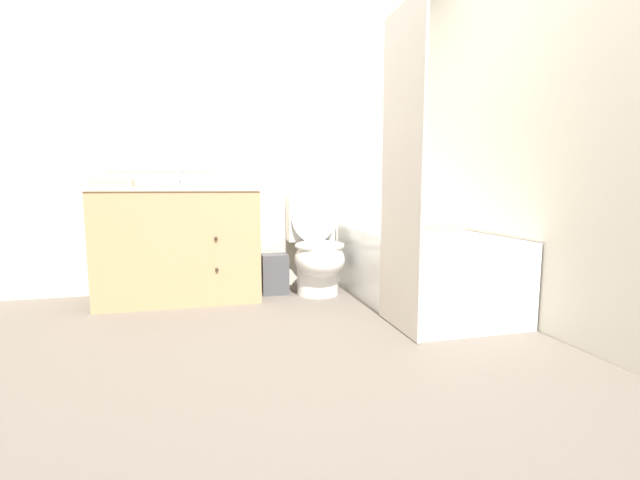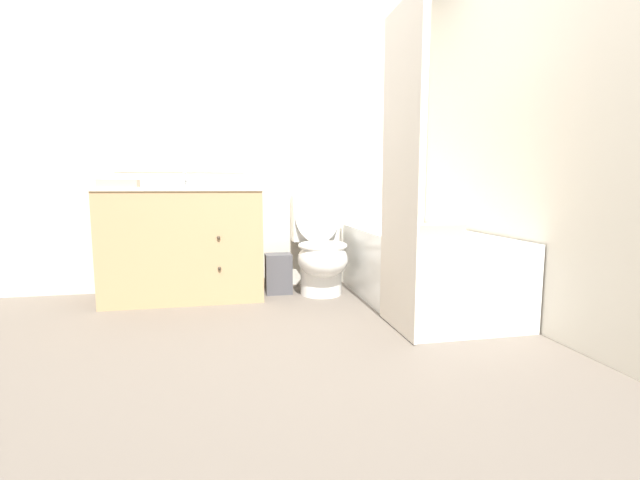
# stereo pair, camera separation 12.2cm
# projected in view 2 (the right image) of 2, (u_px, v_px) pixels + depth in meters

# --- Properties ---
(ground_plane) EXTENTS (14.00, 14.00, 0.00)m
(ground_plane) POSITION_uv_depth(u_px,v_px,m) (323.00, 369.00, 2.02)
(ground_plane) COLOR #6B6056
(wall_back) EXTENTS (8.00, 0.06, 2.50)m
(wall_back) POSITION_uv_depth(u_px,v_px,m) (278.00, 140.00, 3.61)
(wall_back) COLOR silver
(wall_back) RESTS_ON ground_plane
(wall_right) EXTENTS (0.05, 2.78, 2.50)m
(wall_right) POSITION_uv_depth(u_px,v_px,m) (487.00, 130.00, 3.00)
(wall_right) COLOR silver
(wall_right) RESTS_ON ground_plane
(vanity_cabinet) EXTENTS (1.17, 0.59, 0.85)m
(vanity_cabinet) POSITION_uv_depth(u_px,v_px,m) (185.00, 242.00, 3.27)
(vanity_cabinet) COLOR tan
(vanity_cabinet) RESTS_ON ground_plane
(sink_faucet) EXTENTS (0.14, 0.12, 0.12)m
(sink_faucet) POSITION_uv_depth(u_px,v_px,m) (186.00, 183.00, 3.41)
(sink_faucet) COLOR silver
(sink_faucet) RESTS_ON vanity_cabinet
(toilet) EXTENTS (0.39, 0.66, 0.84)m
(toilet) POSITION_uv_depth(u_px,v_px,m) (320.00, 251.00, 3.43)
(toilet) COLOR white
(toilet) RESTS_ON ground_plane
(bathtub) EXTENTS (0.77, 1.57, 0.53)m
(bathtub) POSITION_uv_depth(u_px,v_px,m) (421.00, 267.00, 3.14)
(bathtub) COLOR white
(bathtub) RESTS_ON ground_plane
(shower_curtain) EXTENTS (0.01, 0.55, 1.87)m
(shower_curtain) POSITION_uv_depth(u_px,v_px,m) (400.00, 172.00, 2.46)
(shower_curtain) COLOR silver
(shower_curtain) RESTS_ON ground_plane
(wastebasket) EXTENTS (0.21, 0.18, 0.32)m
(wastebasket) POSITION_uv_depth(u_px,v_px,m) (278.00, 274.00, 3.45)
(wastebasket) COLOR #4C4C51
(wastebasket) RESTS_ON ground_plane
(tissue_box) EXTENTS (0.12, 0.14, 0.10)m
(tissue_box) POSITION_uv_depth(u_px,v_px,m) (200.00, 182.00, 3.29)
(tissue_box) COLOR white
(tissue_box) RESTS_ON vanity_cabinet
(soap_dispenser) EXTENTS (0.05, 0.05, 0.15)m
(soap_dispenser) POSITION_uv_depth(u_px,v_px,m) (248.00, 179.00, 3.27)
(soap_dispenser) COLOR white
(soap_dispenser) RESTS_ON vanity_cabinet
(hand_towel_folded) EXTENTS (0.26, 0.13, 0.05)m
(hand_towel_folded) POSITION_uv_depth(u_px,v_px,m) (119.00, 183.00, 2.98)
(hand_towel_folded) COLOR tan
(hand_towel_folded) RESTS_ON vanity_cabinet
(bath_towel_folded) EXTENTS (0.32, 0.20, 0.10)m
(bath_towel_folded) POSITION_uv_depth(u_px,v_px,m) (434.00, 232.00, 2.59)
(bath_towel_folded) COLOR tan
(bath_towel_folded) RESTS_ON bathtub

